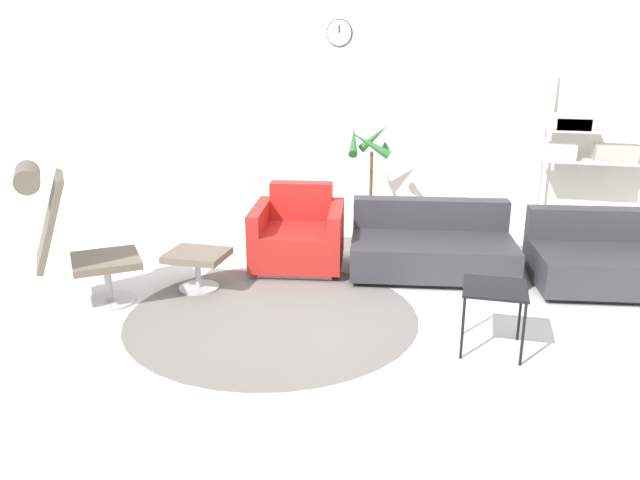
{
  "coord_description": "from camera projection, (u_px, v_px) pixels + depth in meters",
  "views": [
    {
      "loc": [
        1.38,
        -4.69,
        2.12
      ],
      "look_at": [
        0.15,
        0.13,
        0.55
      ],
      "focal_mm": 35.0,
      "sensor_mm": 36.0,
      "label": 1
    }
  ],
  "objects": [
    {
      "name": "wall_back",
      "position": [
        362.0,
        107.0,
        7.46
      ],
      "size": [
        12.0,
        0.09,
        2.8
      ],
      "color": "silver",
      "rests_on": "ground_plane"
    },
    {
      "name": "ground_plane",
      "position": [
        299.0,
        305.0,
        5.3
      ],
      "size": [
        12.0,
        12.0,
        0.0
      ],
      "primitive_type": "plane",
      "color": "silver"
    },
    {
      "name": "shelf_unit",
      "position": [
        586.0,
        140.0,
        6.64
      ],
      "size": [
        1.1,
        0.28,
        1.96
      ],
      "color": "#BCBCC1",
      "rests_on": "ground_plane"
    },
    {
      "name": "ottoman",
      "position": [
        197.0,
        261.0,
        5.57
      ],
      "size": [
        0.52,
        0.44,
        0.35
      ],
      "color": "#BCBCC1",
      "rests_on": "ground_plane"
    },
    {
      "name": "round_rug",
      "position": [
        272.0,
        315.0,
        5.08
      ],
      "size": [
        2.37,
        2.37,
        0.01
      ],
      "color": "slate",
      "rests_on": "ground_plane"
    },
    {
      "name": "couch_second",
      "position": [
        601.0,
        261.0,
        5.66
      ],
      "size": [
        1.35,
        1.1,
        0.65
      ],
      "rotation": [
        0.0,
        0.0,
        3.3
      ],
      "color": "black",
      "rests_on": "ground_plane"
    },
    {
      "name": "potted_plant",
      "position": [
        370.0,
        191.0,
        7.03
      ],
      "size": [
        0.54,
        0.48,
        1.29
      ],
      "color": "brown",
      "rests_on": "ground_plane"
    },
    {
      "name": "side_table",
      "position": [
        495.0,
        294.0,
        4.41
      ],
      "size": [
        0.44,
        0.44,
        0.48
      ],
      "color": "black",
      "rests_on": "ground_plane"
    },
    {
      "name": "lounge_chair",
      "position": [
        66.0,
        227.0,
        5.04
      ],
      "size": [
        1.01,
        0.94,
        1.23
      ],
      "rotation": [
        0.0,
        0.0,
        -0.91
      ],
      "color": "#BCBCC1",
      "rests_on": "ground_plane"
    },
    {
      "name": "couch_low",
      "position": [
        431.0,
        248.0,
        6.01
      ],
      "size": [
        1.65,
        1.15,
        0.65
      ],
      "rotation": [
        0.0,
        0.0,
        3.3
      ],
      "color": "black",
      "rests_on": "ground_plane"
    },
    {
      "name": "armchair_red",
      "position": [
        298.0,
        238.0,
        6.15
      ],
      "size": [
        1.0,
        0.98,
        0.78
      ],
      "rotation": [
        0.0,
        0.0,
        3.31
      ],
      "color": "silver",
      "rests_on": "ground_plane"
    }
  ]
}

